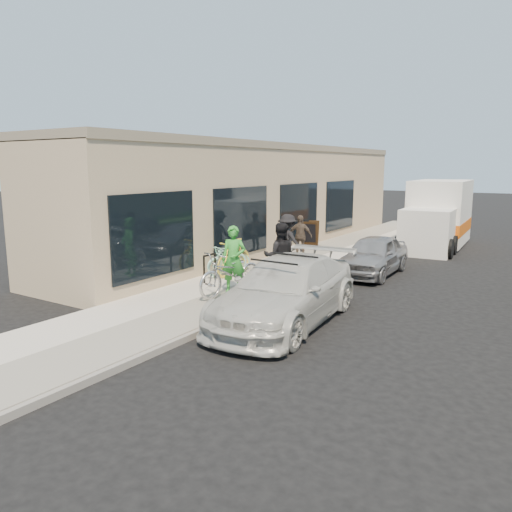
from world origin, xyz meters
The scene contains 17 objects.
ground centered at (0.00, 0.00, 0.00)m, with size 120.00×120.00×0.00m, color black.
sidewalk centered at (-2.00, 3.00, 0.07)m, with size 3.00×34.00×0.15m, color beige.
curb centered at (-0.45, 3.00, 0.07)m, with size 0.12×34.00×0.13m, color gray.
storefront centered at (-5.24, 7.99, 2.12)m, with size 3.60×20.00×4.22m.
bike_rack centered at (-2.84, 1.45, 0.63)m, with size 0.06×0.56×0.79m.
sandwich_board centered at (-3.26, 8.55, 0.68)m, with size 0.79×0.79×1.03m.
sedan_white centered at (0.59, -0.24, 0.70)m, with size 2.35×4.98×1.44m.
sedan_silver centered at (0.49, 5.50, 0.62)m, with size 1.46×3.63×1.24m, color gray.
moving_truck centered at (0.80, 12.30, 1.23)m, with size 2.47×5.76×2.77m.
tandem_bike centered at (-1.48, 0.61, 0.71)m, with size 0.75×2.14×1.12m, color silver.
woman_rider centered at (-1.55, 0.81, 1.02)m, with size 0.63×0.41×1.73m, color green.
man_standing centered at (-0.72, 1.74, 1.04)m, with size 0.86×0.67×1.78m, color black.
cruiser_bike_a centered at (-2.87, 2.37, 0.62)m, with size 0.44×1.57×0.94m, color #9AE6CF.
cruiser_bike_b centered at (-3.06, 2.69, 0.56)m, with size 0.54×1.54×0.81m, color #9AE6CF.
cruiser_bike_c centered at (-2.77, 2.54, 0.68)m, with size 0.50×1.77×1.07m, color gold.
bystander_a centered at (-2.05, 4.52, 1.00)m, with size 1.10×0.63×1.70m, color black.
bystander_b centered at (-2.50, 6.23, 0.91)m, with size 0.89×0.37×1.51m, color #4E4238.
Camera 1 is at (5.74, -9.40, 3.37)m, focal length 35.00 mm.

